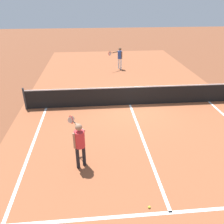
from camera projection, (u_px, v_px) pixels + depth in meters
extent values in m
plane|color=brown|center=(130.00, 105.00, 11.45)|extent=(60.00, 60.00, 0.00)
cube|color=#9E5433|center=(130.00, 105.00, 11.45)|extent=(10.62, 24.40, 0.00)
cube|color=white|center=(8.00, 210.00, 5.85)|extent=(0.10, 11.89, 0.01)
cube|color=white|center=(171.00, 213.00, 5.78)|extent=(8.22, 0.10, 0.01)
cube|color=white|center=(144.00, 141.00, 8.62)|extent=(0.10, 6.40, 0.01)
cylinder|color=#33383D|center=(25.00, 99.00, 10.80)|extent=(0.09, 0.09, 1.07)
cube|color=black|center=(130.00, 96.00, 11.25)|extent=(10.08, 0.02, 0.91)
cube|color=white|center=(131.00, 87.00, 11.03)|extent=(10.08, 0.03, 0.05)
cylinder|color=black|center=(78.00, 158.00, 7.12)|extent=(0.11, 0.11, 0.77)
cylinder|color=black|center=(84.00, 155.00, 7.24)|extent=(0.11, 0.11, 0.77)
cylinder|color=red|center=(80.00, 139.00, 6.88)|extent=(0.32, 0.32, 0.54)
sphere|color=#A87A5B|center=(79.00, 127.00, 6.69)|extent=(0.21, 0.21, 0.21)
cylinder|color=#A87A5B|center=(74.00, 141.00, 6.79)|extent=(0.08, 0.08, 0.52)
cylinder|color=#A87A5B|center=(80.00, 127.00, 7.06)|extent=(0.33, 0.49, 0.08)
cylinder|color=black|center=(74.00, 123.00, 7.33)|extent=(0.13, 0.20, 0.03)
torus|color=red|center=(71.00, 120.00, 7.50)|extent=(0.16, 0.26, 0.28)
cylinder|color=silver|center=(71.00, 120.00, 7.50)|extent=(0.22, 0.13, 0.25)
cylinder|color=white|center=(121.00, 64.00, 16.73)|extent=(0.11, 0.11, 0.77)
cylinder|color=white|center=(119.00, 64.00, 16.87)|extent=(0.11, 0.11, 0.77)
cylinder|color=#2D4C99|center=(120.00, 55.00, 16.50)|extent=(0.32, 0.32, 0.54)
sphere|color=brown|center=(120.00, 49.00, 16.31)|extent=(0.21, 0.21, 0.21)
cylinder|color=brown|center=(122.00, 55.00, 16.40)|extent=(0.08, 0.08, 0.52)
cylinder|color=brown|center=(116.00, 52.00, 16.34)|extent=(0.45, 0.41, 0.08)
cylinder|color=black|center=(112.00, 53.00, 16.10)|extent=(0.18, 0.17, 0.03)
torus|color=red|center=(110.00, 53.00, 15.94)|extent=(0.23, 0.20, 0.28)
cylinder|color=silver|center=(110.00, 53.00, 15.94)|extent=(0.17, 0.19, 0.25)
sphere|color=#CCE033|center=(149.00, 207.00, 5.90)|extent=(0.07, 0.07, 0.07)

